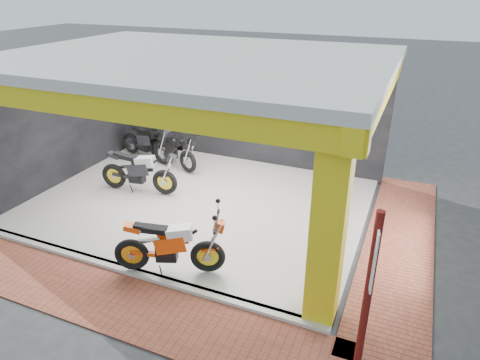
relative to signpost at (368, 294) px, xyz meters
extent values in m
plane|color=#2D2D30|center=(-4.49, 1.70, -1.48)|extent=(80.00, 80.00, 0.00)
cube|color=silver|center=(-4.49, 3.70, -1.43)|extent=(8.00, 6.00, 0.10)
cube|color=beige|center=(-4.49, 3.70, 2.12)|extent=(8.40, 6.40, 0.20)
cube|color=black|center=(-4.49, 6.80, 0.27)|extent=(8.20, 0.20, 3.50)
cube|color=black|center=(-8.59, 3.70, 0.27)|extent=(0.20, 6.20, 3.50)
cube|color=yellow|center=(-0.74, 0.95, 0.27)|extent=(0.50, 0.50, 3.50)
cube|color=yellow|center=(-4.49, 0.70, 1.82)|extent=(8.40, 0.30, 0.40)
cube|color=yellow|center=(-0.49, 3.70, 1.82)|extent=(0.30, 6.40, 0.40)
cube|color=silver|center=(-4.49, 0.68, -1.43)|extent=(8.00, 0.20, 0.10)
cube|color=brown|center=(-4.49, -0.10, -1.46)|extent=(9.00, 1.40, 0.03)
cube|color=brown|center=(0.31, 3.70, -1.46)|extent=(1.40, 7.00, 0.03)
cylinder|color=#60120E|center=(0.00, 0.00, -0.13)|extent=(0.11, 0.11, 2.70)
cube|color=white|center=(0.00, 0.00, 0.57)|extent=(0.08, 0.38, 0.86)
camera|label=1|loc=(0.19, -4.67, 3.67)|focal=32.00mm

